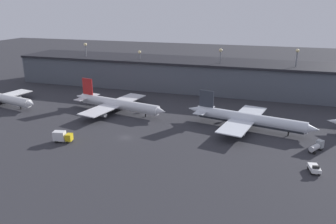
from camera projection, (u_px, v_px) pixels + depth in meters
ground at (126, 138)px, 117.32m from camera, size 600.00×600.00×0.00m
terminal_building at (182, 74)px, 184.83m from camera, size 192.68×29.35×16.35m
airplane_1 at (117, 104)px, 144.63m from camera, size 48.70×38.66×13.36m
airplane_2 at (248, 119)px, 124.88m from camera, size 50.24×37.64×12.94m
service_vehicle_0 at (314, 168)px, 92.74m from camera, size 3.43×5.31×2.59m
service_vehicle_1 at (317, 146)px, 105.89m from camera, size 5.21×6.54×3.27m
service_vehicle_2 at (62, 136)px, 112.87m from camera, size 6.79×3.70×3.91m
lamp_post_0 at (86, 58)px, 193.65m from camera, size 1.80×1.80×24.18m
lamp_post_1 at (140, 64)px, 184.58m from camera, size 1.80×1.80×21.13m
lamp_post_2 at (220, 65)px, 171.32m from camera, size 1.80×1.80×23.90m
lamp_post_3 at (296, 68)px, 160.63m from camera, size 1.80×1.80×25.15m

